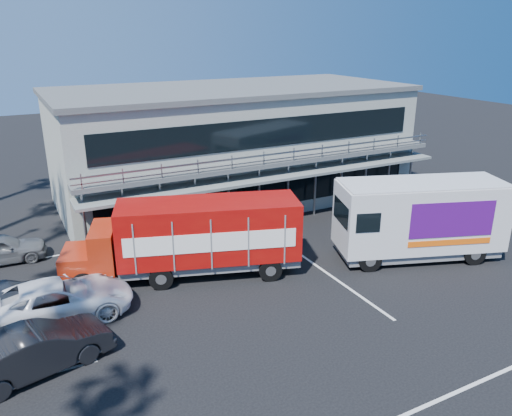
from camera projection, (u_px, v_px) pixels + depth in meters
name	position (u px, v px, depth m)	size (l,w,h in m)	color
ground	(323.00, 309.00, 20.15)	(120.00, 120.00, 0.00)	black
building	(232.00, 143.00, 32.71)	(22.40, 12.00, 7.30)	gray
red_truck	(193.00, 236.00, 22.33)	(10.65, 5.50, 3.51)	#9B200C
white_van	(419.00, 218.00, 24.15)	(8.39, 5.23, 3.88)	silver
parked_car_b	(37.00, 350.00, 16.28)	(1.67, 4.78, 1.57)	black
parked_car_c	(58.00, 300.00, 19.27)	(2.61, 5.66, 1.57)	white
parked_car_d	(5.00, 300.00, 19.52)	(1.91, 4.70, 1.36)	#2D333D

